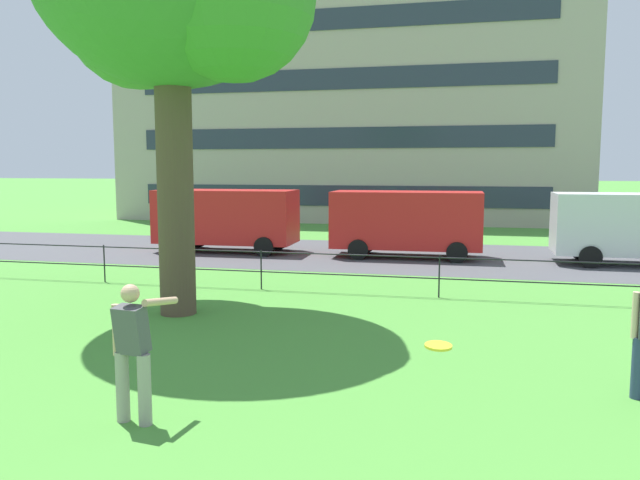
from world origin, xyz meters
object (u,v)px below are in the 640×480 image
object	(u,v)px
apartment_building_background	(356,89)
panel_van_right	(639,225)
panel_van_left	(407,220)
panel_van_far_right	(227,217)
person_thrower	(133,348)
frisbee	(438,346)

from	to	relation	value
apartment_building_background	panel_van_right	bearing A→B (deg)	-55.88
panel_van_left	panel_van_right	distance (m)	7.20
panel_van_far_right	apartment_building_background	world-z (taller)	apartment_building_background
apartment_building_background	panel_van_left	bearing A→B (deg)	-74.52
person_thrower	frisbee	distance (m)	3.65
frisbee	panel_van_left	distance (m)	15.37
panel_van_far_right	panel_van_left	bearing A→B (deg)	0.36
apartment_building_background	person_thrower	bearing A→B (deg)	-84.61
frisbee	panel_van_far_right	distance (m)	17.31
person_thrower	panel_van_far_right	size ratio (longest dim) A/B	0.34
person_thrower	panel_van_far_right	bearing A→B (deg)	107.46
panel_van_right	apartment_building_background	distance (m)	22.60
panel_van_far_right	apartment_building_background	size ratio (longest dim) A/B	0.19
apartment_building_background	panel_van_far_right	bearing A→B (deg)	-95.00
frisbee	person_thrower	bearing A→B (deg)	172.44
panel_van_right	panel_van_left	bearing A→B (deg)	179.22
panel_van_right	apartment_building_background	bearing A→B (deg)	124.12
frisbee	apartment_building_background	size ratio (longest dim) A/B	0.01
panel_van_far_right	frisbee	bearing A→B (deg)	-61.60
person_thrower	frisbee	size ratio (longest dim) A/B	4.94
frisbee	apartment_building_background	xyz separation A→B (m)	(-6.67, 33.07, 6.55)
person_thrower	panel_van_right	world-z (taller)	panel_van_right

